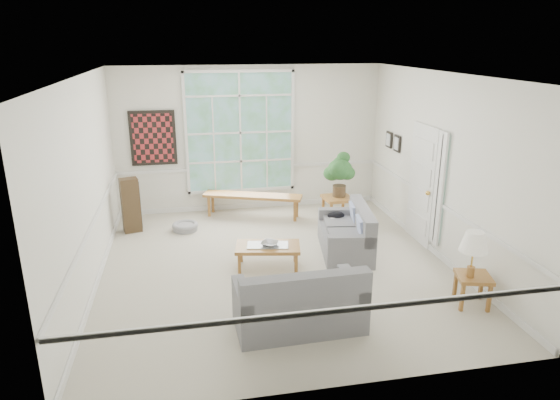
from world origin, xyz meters
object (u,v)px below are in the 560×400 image
object	(u,v)px
coffee_table	(268,256)
side_table	(472,290)
loveseat_right	(345,230)
loveseat_front	(299,295)
end_table	(337,210)

from	to	relation	value
coffee_table	side_table	world-z (taller)	side_table
loveseat_right	side_table	world-z (taller)	loveseat_right
coffee_table	side_table	size ratio (longest dim) A/B	2.25
loveseat_front	end_table	xyz separation A→B (m)	(1.59, 3.53, -0.16)
loveseat_right	end_table	xyz separation A→B (m)	(0.30, 1.42, -0.13)
side_table	coffee_table	bearing A→B (deg)	146.20
loveseat_right	end_table	distance (m)	1.46
loveseat_right	loveseat_front	bearing A→B (deg)	-112.23
coffee_table	side_table	xyz separation A→B (m)	(2.54, -1.70, 0.04)
coffee_table	side_table	bearing A→B (deg)	-23.27
loveseat_right	loveseat_front	size ratio (longest dim) A/B	0.94
side_table	loveseat_front	bearing A→B (deg)	-178.54
loveseat_front	coffee_table	bearing A→B (deg)	91.46
loveseat_front	end_table	size ratio (longest dim) A/B	2.97
coffee_table	end_table	size ratio (longest dim) A/B	1.89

